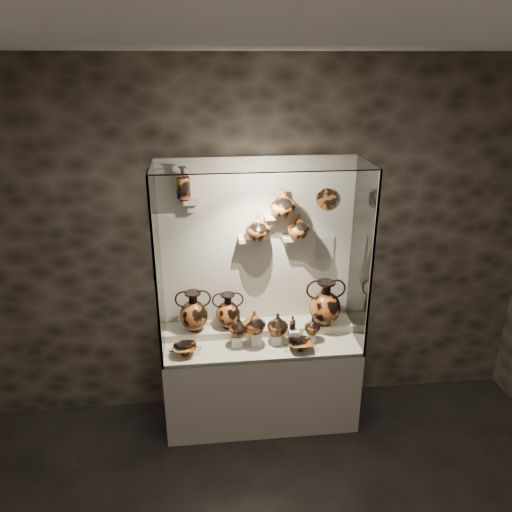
{
  "coord_description": "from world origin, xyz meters",
  "views": [
    {
      "loc": [
        -0.46,
        -1.59,
        3.17
      ],
      "look_at": [
        -0.04,
        2.2,
        1.63
      ],
      "focal_mm": 35.0,
      "sensor_mm": 36.0,
      "label": 1
    }
  ],
  "objects_px": {
    "kylix_right": "(300,345)",
    "lekythos_tall": "(183,182)",
    "amphora_left": "(194,311)",
    "lekythos_small": "(293,322)",
    "amphora_mid": "(228,310)",
    "ovoid_vase_c": "(298,226)",
    "ovoid_vase_a": "(258,227)",
    "ovoid_vase_b": "(283,203)",
    "jug_e": "(312,325)",
    "jug_b": "(254,322)",
    "kylix_left": "(185,349)",
    "jug_a": "(239,326)",
    "jug_c": "(278,324)",
    "amphora_right": "(325,303)"
  },
  "relations": [
    {
      "from": "amphora_left",
      "to": "lekythos_small",
      "type": "bearing_deg",
      "value": -27.0
    },
    {
      "from": "jug_e",
      "to": "ovoid_vase_c",
      "type": "distance_m",
      "value": 0.88
    },
    {
      "from": "lekythos_small",
      "to": "kylix_left",
      "type": "xyz_separation_m",
      "value": [
        -0.93,
        -0.11,
        -0.14
      ]
    },
    {
      "from": "lekythos_small",
      "to": "ovoid_vase_a",
      "type": "xyz_separation_m",
      "value": [
        -0.28,
        0.22,
        0.81
      ]
    },
    {
      "from": "ovoid_vase_b",
      "to": "ovoid_vase_a",
      "type": "bearing_deg",
      "value": -165.72
    },
    {
      "from": "lekythos_tall",
      "to": "kylix_right",
      "type": "bearing_deg",
      "value": -47.61
    },
    {
      "from": "amphora_mid",
      "to": "jug_a",
      "type": "bearing_deg",
      "value": -60.78
    },
    {
      "from": "jug_b",
      "to": "ovoid_vase_c",
      "type": "height_order",
      "value": "ovoid_vase_c"
    },
    {
      "from": "amphora_left",
      "to": "jug_c",
      "type": "xyz_separation_m",
      "value": [
        0.72,
        -0.18,
        -0.07
      ]
    },
    {
      "from": "amphora_right",
      "to": "kylix_right",
      "type": "xyz_separation_m",
      "value": [
        -0.28,
        -0.3,
        -0.23
      ]
    },
    {
      "from": "amphora_left",
      "to": "jug_a",
      "type": "xyz_separation_m",
      "value": [
        0.38,
        -0.19,
        -0.07
      ]
    },
    {
      "from": "jug_e",
      "to": "jug_c",
      "type": "bearing_deg",
      "value": 165.55
    },
    {
      "from": "jug_e",
      "to": "kylix_right",
      "type": "xyz_separation_m",
      "value": [
        -0.13,
        -0.14,
        -0.1
      ]
    },
    {
      "from": "jug_a",
      "to": "jug_e",
      "type": "bearing_deg",
      "value": 24.71
    },
    {
      "from": "kylix_right",
      "to": "lekythos_tall",
      "type": "height_order",
      "value": "lekythos_tall"
    },
    {
      "from": "amphora_left",
      "to": "amphora_right",
      "type": "relative_size",
      "value": 0.88
    },
    {
      "from": "amphora_right",
      "to": "lekythos_tall",
      "type": "relative_size",
      "value": 1.38
    },
    {
      "from": "jug_a",
      "to": "ovoid_vase_c",
      "type": "bearing_deg",
      "value": 48.14
    },
    {
      "from": "ovoid_vase_c",
      "to": "ovoid_vase_a",
      "type": "bearing_deg",
      "value": 177.91
    },
    {
      "from": "jug_b",
      "to": "lekythos_small",
      "type": "height_order",
      "value": "jug_b"
    },
    {
      "from": "amphora_left",
      "to": "ovoid_vase_a",
      "type": "relative_size",
      "value": 1.73
    },
    {
      "from": "jug_c",
      "to": "ovoid_vase_b",
      "type": "xyz_separation_m",
      "value": [
        0.06,
        0.22,
        1.02
      ]
    },
    {
      "from": "kylix_left",
      "to": "ovoid_vase_c",
      "type": "xyz_separation_m",
      "value": [
        1.0,
        0.33,
        0.94
      ]
    },
    {
      "from": "jug_b",
      "to": "lekythos_tall",
      "type": "distance_m",
      "value": 1.32
    },
    {
      "from": "kylix_left",
      "to": "lekythos_tall",
      "type": "distance_m",
      "value": 1.39
    },
    {
      "from": "jug_a",
      "to": "kylix_right",
      "type": "distance_m",
      "value": 0.55
    },
    {
      "from": "lekythos_small",
      "to": "ovoid_vase_c",
      "type": "height_order",
      "value": "ovoid_vase_c"
    },
    {
      "from": "amphora_mid",
      "to": "kylix_right",
      "type": "relative_size",
      "value": 1.27
    },
    {
      "from": "jug_a",
      "to": "lekythos_small",
      "type": "distance_m",
      "value": 0.47
    },
    {
      "from": "jug_b",
      "to": "amphora_mid",
      "type": "bearing_deg",
      "value": 125.99
    },
    {
      "from": "kylix_right",
      "to": "kylix_left",
      "type": "bearing_deg",
      "value": 174.42
    },
    {
      "from": "ovoid_vase_b",
      "to": "kylix_right",
      "type": "bearing_deg",
      "value": -56.13
    },
    {
      "from": "jug_e",
      "to": "kylix_left",
      "type": "height_order",
      "value": "jug_e"
    },
    {
      "from": "jug_c",
      "to": "jug_e",
      "type": "distance_m",
      "value": 0.31
    },
    {
      "from": "jug_b",
      "to": "ovoid_vase_b",
      "type": "bearing_deg",
      "value": 34.98
    },
    {
      "from": "kylix_right",
      "to": "ovoid_vase_c",
      "type": "xyz_separation_m",
      "value": [
        0.02,
        0.37,
        0.94
      ]
    },
    {
      "from": "amphora_mid",
      "to": "jug_e",
      "type": "height_order",
      "value": "amphora_mid"
    },
    {
      "from": "amphora_right",
      "to": "ovoid_vase_c",
      "type": "xyz_separation_m",
      "value": [
        -0.25,
        0.07,
        0.71
      ]
    },
    {
      "from": "jug_e",
      "to": "lekythos_small",
      "type": "relative_size",
      "value": 1.02
    },
    {
      "from": "lekythos_small",
      "to": "lekythos_tall",
      "type": "xyz_separation_m",
      "value": [
        -0.88,
        0.26,
        1.2
      ]
    },
    {
      "from": "amphora_left",
      "to": "jug_c",
      "type": "bearing_deg",
      "value": -29.62
    },
    {
      "from": "ovoid_vase_a",
      "to": "ovoid_vase_b",
      "type": "height_order",
      "value": "ovoid_vase_b"
    },
    {
      "from": "kylix_right",
      "to": "ovoid_vase_c",
      "type": "relative_size",
      "value": 1.28
    },
    {
      "from": "jug_c",
      "to": "lekythos_tall",
      "type": "xyz_separation_m",
      "value": [
        -0.75,
        0.27,
        1.21
      ]
    },
    {
      "from": "lekythos_small",
      "to": "lekythos_tall",
      "type": "distance_m",
      "value": 1.51
    },
    {
      "from": "lekythos_tall",
      "to": "ovoid_vase_b",
      "type": "bearing_deg",
      "value": -27.29
    },
    {
      "from": "kylix_right",
      "to": "lekythos_tall",
      "type": "bearing_deg",
      "value": 152.87
    },
    {
      "from": "lekythos_tall",
      "to": "ovoid_vase_b",
      "type": "distance_m",
      "value": 0.83
    },
    {
      "from": "amphora_left",
      "to": "ovoid_vase_b",
      "type": "height_order",
      "value": "ovoid_vase_b"
    },
    {
      "from": "lekythos_tall",
      "to": "kylix_left",
      "type": "bearing_deg",
      "value": -121.23
    }
  ]
}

